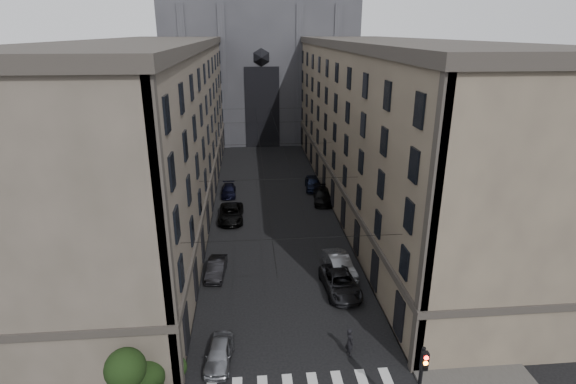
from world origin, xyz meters
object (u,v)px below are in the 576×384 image
object	(u,v)px
traffic_light_right	(421,380)
car_left_midfar	(231,213)
car_left_midnear	(216,268)
car_right_midnear	(340,283)
car_right_far	(313,183)
pedestrian	(349,342)
car_left_far	(229,190)
car_right_midfar	(323,196)
car_left_near	(219,354)
car_right_near	(339,265)
gothic_tower	(259,42)

from	to	relation	value
traffic_light_right	car_left_midfar	xyz separation A→B (m)	(-10.38, 28.84, -2.50)
traffic_light_right	car_left_midfar	world-z (taller)	traffic_light_right
car_left_midnear	car_left_midfar	distance (m)	11.93
car_left_midnear	car_right_midnear	xyz separation A→B (m)	(10.04, -3.42, 0.09)
car_right_far	pedestrian	size ratio (longest dim) A/B	2.43
traffic_light_right	car_right_midnear	bearing A→B (deg)	95.29
car_left_midnear	car_left_far	world-z (taller)	car_left_midnear
car_right_far	car_left_midfar	bearing A→B (deg)	-134.07
traffic_light_right	pedestrian	distance (m)	6.85
car_left_midnear	car_right_midnear	distance (m)	10.61
car_left_midfar	car_right_far	bearing A→B (deg)	42.54
car_left_midnear	car_right_midfar	xyz separation A→B (m)	(11.89, 16.52, 0.09)
car_left_near	car_right_near	size ratio (longest dim) A/B	0.79
car_left_near	car_right_near	distance (m)	14.15
car_left_midnear	car_right_far	distance (m)	24.17
pedestrian	car_left_far	bearing A→B (deg)	1.80
car_right_midnear	pedestrian	xyz separation A→B (m)	(-0.92, -7.45, 0.22)
car_right_near	car_right_far	size ratio (longest dim) A/B	1.04
car_right_far	pedestrian	xyz separation A→B (m)	(-2.24, -32.19, 0.17)
car_right_far	car_left_midnear	bearing A→B (deg)	-114.21
car_left_midnear	car_right_far	size ratio (longest dim) A/B	0.85
car_right_midfar	pedestrian	size ratio (longest dim) A/B	2.67
gothic_tower	car_right_far	bearing A→B (deg)	-80.73
car_left_midnear	car_right_near	size ratio (longest dim) A/B	0.82
car_right_midnear	car_right_midfar	distance (m)	20.03
traffic_light_right	car_left_near	bearing A→B (deg)	149.87
pedestrian	car_right_midfar	bearing A→B (deg)	-19.81
car_right_midfar	car_right_far	size ratio (longest dim) A/B	1.10
car_left_far	car_right_midnear	size ratio (longest dim) A/B	0.79
car_left_midnear	pedestrian	bearing A→B (deg)	-45.45
car_right_near	pedestrian	size ratio (longest dim) A/B	2.52
car_right_midfar	car_right_far	bearing A→B (deg)	102.72
car_left_midfar	car_right_midnear	bearing A→B (deg)	-58.75
car_left_midfar	car_right_near	size ratio (longest dim) A/B	1.14
traffic_light_right	pedestrian	world-z (taller)	traffic_light_right
gothic_tower	car_left_far	size ratio (longest dim) A/B	13.23
car_left_far	car_right_midnear	bearing A→B (deg)	-68.58
car_left_midnear	pedestrian	world-z (taller)	pedestrian
car_right_near	car_right_far	distance (m)	21.91
gothic_tower	car_left_far	world-z (taller)	gothic_tower
car_left_near	traffic_light_right	bearing A→B (deg)	-24.36
car_right_near	pedestrian	bearing A→B (deg)	-105.69
car_left_near	car_right_far	xyz separation A→B (m)	(10.55, 32.19, 0.15)
gothic_tower	car_right_far	size ratio (longest dim) A/B	11.97
car_right_near	pedestrian	distance (m)	10.39
traffic_light_right	car_left_midnear	distance (m)	20.53
car_left_midnear	car_right_midfar	distance (m)	20.36
car_left_near	car_right_near	xyz separation A→B (m)	(9.70, 10.29, 0.15)
car_left_midnear	car_left_far	xyz separation A→B (m)	(0.38, 19.96, -0.05)
car_left_midnear	car_left_far	distance (m)	19.97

